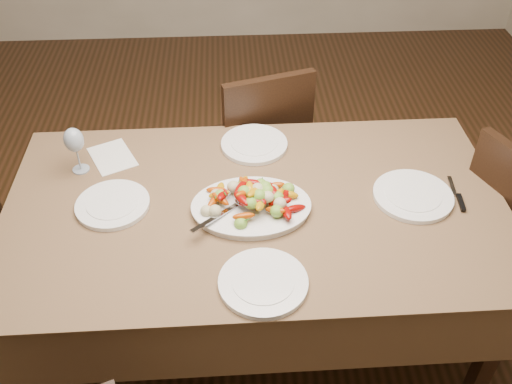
{
  "coord_description": "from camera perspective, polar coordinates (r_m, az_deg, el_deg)",
  "views": [
    {
      "loc": [
        0.07,
        -1.56,
        2.15
      ],
      "look_at": [
        0.16,
        -0.01,
        0.82
      ],
      "focal_mm": 40.0,
      "sensor_mm": 36.0,
      "label": 1
    }
  ],
  "objects": [
    {
      "name": "menu_card",
      "position": [
        2.38,
        -14.17,
        3.43
      ],
      "size": [
        0.23,
        0.25,
        0.0
      ],
      "primitive_type": "cube",
      "rotation": [
        0.0,
        0.0,
        0.46
      ],
      "color": "silver",
      "rests_on": "dining_table"
    },
    {
      "name": "table_knife",
      "position": [
        2.24,
        19.43,
        -0.32
      ],
      "size": [
        0.04,
        0.2,
        0.01
      ],
      "primitive_type": null,
      "rotation": [
        0.0,
        0.0,
        -0.11
      ],
      "color": "#9EA0A8",
      "rests_on": "dining_table"
    },
    {
      "name": "serving_platter",
      "position": [
        2.05,
        -0.48,
        -1.62
      ],
      "size": [
        0.42,
        0.31,
        0.02
      ],
      "primitive_type": "ellipsoid",
      "rotation": [
        0.0,
        0.0,
        0.01
      ],
      "color": "white",
      "rests_on": "dining_table"
    },
    {
      "name": "serving_spoon",
      "position": [
        2.0,
        -2.29,
        -1.64
      ],
      "size": [
        0.24,
        0.24,
        0.03
      ],
      "primitive_type": null,
      "rotation": [
        0.0,
        0.0,
        -0.8
      ],
      "color": "#9EA0A8",
      "rests_on": "serving_platter"
    },
    {
      "name": "plate_left",
      "position": [
        2.13,
        -14.13,
        -1.25
      ],
      "size": [
        0.27,
        0.27,
        0.02
      ],
      "primitive_type": "cylinder",
      "color": "white",
      "rests_on": "dining_table"
    },
    {
      "name": "roasted_vegetables",
      "position": [
        2.01,
        -0.49,
        -0.42
      ],
      "size": [
        0.34,
        0.23,
        0.09
      ],
      "primitive_type": null,
      "rotation": [
        0.0,
        0.0,
        0.01
      ],
      "color": "#790704",
      "rests_on": "serving_platter"
    },
    {
      "name": "wine_glass",
      "position": [
        2.28,
        -17.56,
        4.13
      ],
      "size": [
        0.08,
        0.08,
        0.2
      ],
      "primitive_type": null,
      "color": "#8C99A5",
      "rests_on": "dining_table"
    },
    {
      "name": "dining_table",
      "position": [
        2.35,
        -0.0,
        -8.18
      ],
      "size": [
        1.85,
        1.05,
        0.76
      ],
      "primitive_type": "cube",
      "rotation": [
        0.0,
        0.0,
        0.01
      ],
      "color": "brown",
      "rests_on": "ground"
    },
    {
      "name": "plate_right",
      "position": [
        2.18,
        15.42,
        -0.38
      ],
      "size": [
        0.29,
        0.29,
        0.02
      ],
      "primitive_type": "cylinder",
      "color": "white",
      "rests_on": "dining_table"
    },
    {
      "name": "plate_near",
      "position": [
        1.81,
        0.72,
        -9.05
      ],
      "size": [
        0.28,
        0.28,
        0.02
      ],
      "primitive_type": "cylinder",
      "color": "white",
      "rests_on": "dining_table"
    },
    {
      "name": "chair_far",
      "position": [
        2.86,
        -0.16,
        4.79
      ],
      "size": [
        0.52,
        0.52,
        0.95
      ],
      "primitive_type": null,
      "rotation": [
        0.0,
        0.0,
        3.44
      ],
      "color": "black",
      "rests_on": "ground"
    },
    {
      "name": "floor",
      "position": [
        2.66,
        -3.49,
        -13.46
      ],
      "size": [
        6.0,
        6.0,
        0.0
      ],
      "primitive_type": "plane",
      "color": "#351F10",
      "rests_on": "ground"
    },
    {
      "name": "plate_far",
      "position": [
        2.36,
        -0.18,
        4.78
      ],
      "size": [
        0.27,
        0.27,
        0.02
      ],
      "primitive_type": "cylinder",
      "color": "white",
      "rests_on": "dining_table"
    }
  ]
}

